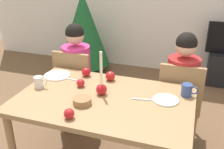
# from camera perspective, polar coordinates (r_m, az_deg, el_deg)

# --- Properties ---
(dining_table) EXTENTS (1.40, 0.90, 0.75)m
(dining_table) POSITION_cam_1_polar(r_m,az_deg,el_deg) (2.13, -1.72, -7.08)
(dining_table) COLOR #99754C
(dining_table) RESTS_ON ground
(chair_left) EXTENTS (0.40, 0.40, 0.90)m
(chair_left) POSITION_cam_1_polar(r_m,az_deg,el_deg) (2.89, -7.81, -1.97)
(chair_left) COLOR #99754C
(chair_left) RESTS_ON ground
(chair_right) EXTENTS (0.40, 0.40, 0.90)m
(chair_right) POSITION_cam_1_polar(r_m,az_deg,el_deg) (2.64, 14.56, -5.28)
(chair_right) COLOR #99754C
(chair_right) RESTS_ON ground
(person_left_child) EXTENTS (0.30, 0.30, 1.17)m
(person_left_child) POSITION_cam_1_polar(r_m,az_deg,el_deg) (2.90, -7.59, -0.68)
(person_left_child) COLOR #33384C
(person_left_child) RESTS_ON ground
(person_right_child) EXTENTS (0.30, 0.30, 1.17)m
(person_right_child) POSITION_cam_1_polar(r_m,az_deg,el_deg) (2.64, 14.75, -3.86)
(person_right_child) COLOR #33384C
(person_right_child) RESTS_ON ground
(christmas_tree) EXTENTS (0.82, 0.82, 1.40)m
(christmas_tree) POSITION_cam_1_polar(r_m,az_deg,el_deg) (4.30, -6.21, 9.89)
(christmas_tree) COLOR brown
(christmas_tree) RESTS_ON ground
(candle_centerpiece) EXTENTS (0.09, 0.09, 0.37)m
(candle_centerpiece) POSITION_cam_1_polar(r_m,az_deg,el_deg) (2.11, -2.32, -2.59)
(candle_centerpiece) COLOR red
(candle_centerpiece) RESTS_ON dining_table
(plate_left) EXTENTS (0.25, 0.25, 0.01)m
(plate_left) POSITION_cam_1_polar(r_m,az_deg,el_deg) (2.52, -11.89, -0.18)
(plate_left) COLOR white
(plate_left) RESTS_ON dining_table
(plate_right) EXTENTS (0.20, 0.20, 0.01)m
(plate_right) POSITION_cam_1_polar(r_m,az_deg,el_deg) (2.09, 11.65, -5.45)
(plate_right) COLOR white
(plate_right) RESTS_ON dining_table
(mug_left) EXTENTS (0.12, 0.08, 0.10)m
(mug_left) POSITION_cam_1_polar(r_m,az_deg,el_deg) (2.32, -15.66, -1.61)
(mug_left) COLOR silver
(mug_left) RESTS_ON dining_table
(mug_right) EXTENTS (0.13, 0.09, 0.10)m
(mug_right) POSITION_cam_1_polar(r_m,az_deg,el_deg) (2.18, 16.09, -3.29)
(mug_right) COLOR #33477F
(mug_right) RESTS_ON dining_table
(fork_left) EXTENTS (0.18, 0.03, 0.01)m
(fork_left) POSITION_cam_1_polar(r_m,az_deg,el_deg) (2.42, -8.73, -1.09)
(fork_left) COLOR silver
(fork_left) RESTS_ON dining_table
(fork_right) EXTENTS (0.18, 0.04, 0.01)m
(fork_right) POSITION_cam_1_polar(r_m,az_deg,el_deg) (2.07, 6.81, -5.45)
(fork_right) COLOR silver
(fork_right) RESTS_ON dining_table
(bowl_walnuts) EXTENTS (0.14, 0.14, 0.05)m
(bowl_walnuts) POSITION_cam_1_polar(r_m,az_deg,el_deg) (2.01, -6.54, -5.78)
(bowl_walnuts) COLOR olive
(bowl_walnuts) RESTS_ON dining_table
(apple_near_candle) EXTENTS (0.08, 0.08, 0.08)m
(apple_near_candle) POSITION_cam_1_polar(r_m,az_deg,el_deg) (2.46, -5.67, 0.53)
(apple_near_candle) COLOR #B21219
(apple_near_candle) RESTS_ON dining_table
(apple_by_left_plate) EXTENTS (0.07, 0.07, 0.07)m
(apple_by_left_plate) POSITION_cam_1_polar(r_m,az_deg,el_deg) (2.27, -6.88, -1.82)
(apple_by_left_plate) COLOR red
(apple_by_left_plate) RESTS_ON dining_table
(apple_by_right_mug) EXTENTS (0.08, 0.08, 0.08)m
(apple_by_right_mug) POSITION_cam_1_polar(r_m,az_deg,el_deg) (1.84, -9.35, -8.43)
(apple_by_right_mug) COLOR red
(apple_by_right_mug) RESTS_ON dining_table
(apple_far_edge) EXTENTS (0.09, 0.09, 0.09)m
(apple_far_edge) POSITION_cam_1_polar(r_m,az_deg,el_deg) (2.36, -0.37, -0.34)
(apple_far_edge) COLOR #B11C1A
(apple_far_edge) RESTS_ON dining_table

